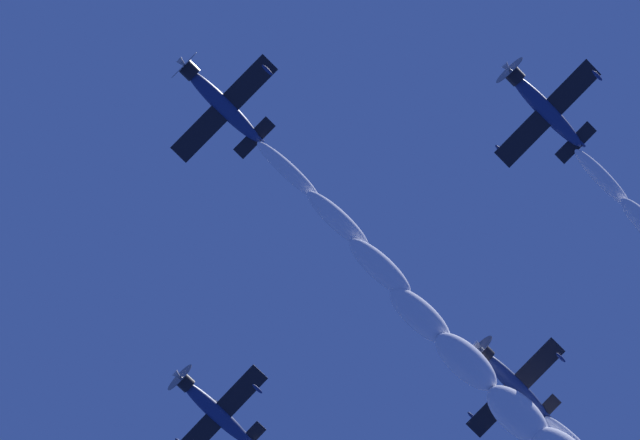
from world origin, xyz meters
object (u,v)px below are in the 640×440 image
at_px(airplane_lead, 220,102).
at_px(airplane_slot_tail, 512,382).
at_px(airplane_left_wingman, 543,107).
at_px(airplane_right_wingman, 214,410).

distance_m(airplane_lead, airplane_slot_tail, 28.29).
height_order(airplane_left_wingman, airplane_slot_tail, airplane_left_wingman).
relative_size(airplane_lead, airplane_left_wingman, 1.00).
bearing_deg(airplane_slot_tail, airplane_left_wingman, 178.30).
bearing_deg(airplane_lead, airplane_left_wingman, -93.78).
distance_m(airplane_left_wingman, airplane_right_wingman, 30.12).
distance_m(airplane_lead, airplane_right_wingman, 21.32).
xyz_separation_m(airplane_right_wingman, airplane_slot_tail, (-2.66, -20.40, 2.43)).
xyz_separation_m(airplane_lead, airplane_slot_tail, (18.50, -21.41, 0.05)).
distance_m(airplane_right_wingman, airplane_slot_tail, 20.71).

